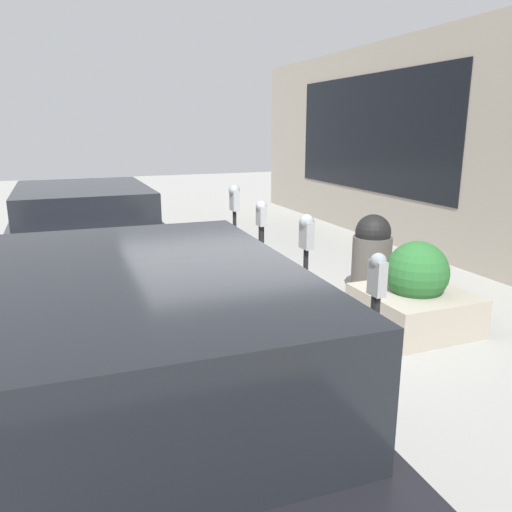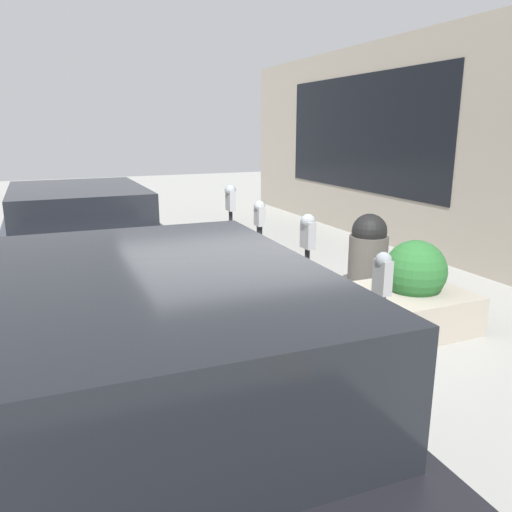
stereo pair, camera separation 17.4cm
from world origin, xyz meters
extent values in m
plane|color=#999993|center=(0.00, 0.00, 0.00)|extent=(40.00, 40.00, 0.00)
cube|color=gold|center=(0.00, 0.08, 0.02)|extent=(19.00, 0.16, 0.04)
cube|color=black|center=(4.28, -4.39, 2.22)|extent=(5.70, 0.02, 2.42)
cylinder|color=black|center=(-1.87, -0.49, 0.50)|extent=(0.08, 0.08, 1.01)
cube|color=#99999E|center=(-1.87, -0.49, 1.15)|extent=(0.16, 0.09, 0.29)
sphere|color=gray|center=(-1.87, -0.49, 1.30)|extent=(0.13, 0.13, 0.13)
cylinder|color=black|center=(-0.63, -0.47, 0.56)|extent=(0.05, 0.05, 1.13)
cube|color=#99999E|center=(-0.63, -0.47, 1.27)|extent=(0.18, 0.09, 0.28)
sphere|color=gray|center=(-0.63, -0.47, 1.41)|extent=(0.16, 0.16, 0.16)
cylinder|color=black|center=(0.68, -0.49, 0.56)|extent=(0.07, 0.07, 1.13)
cube|color=#99999E|center=(0.68, -0.49, 1.25)|extent=(0.17, 0.09, 0.25)
sphere|color=gray|center=(0.68, -0.49, 1.38)|extent=(0.14, 0.14, 0.14)
cylinder|color=black|center=(1.80, -0.52, 0.58)|extent=(0.06, 0.06, 1.15)
cube|color=#99999E|center=(1.80, -0.52, 1.30)|extent=(0.20, 0.09, 0.30)
sphere|color=gray|center=(1.80, -0.52, 1.45)|extent=(0.17, 0.17, 0.17)
cube|color=#A39989|center=(-0.61, -1.94, 0.23)|extent=(1.18, 1.19, 0.47)
sphere|color=#28662D|center=(-0.61, -1.94, 0.70)|extent=(0.73, 0.73, 0.73)
cube|color=black|center=(-2.63, 1.59, 0.75)|extent=(4.13, 1.91, 0.74)
cube|color=black|center=(-2.79, 1.59, 1.41)|extent=(2.17, 1.64, 0.58)
cylinder|color=black|center=(-1.36, 0.77, 0.38)|extent=(0.76, 0.21, 0.76)
cylinder|color=black|center=(-1.36, 2.41, 0.38)|extent=(0.76, 0.21, 0.76)
cube|color=#383D47|center=(2.48, 1.58, 0.71)|extent=(4.56, 2.01, 0.73)
cube|color=black|center=(2.29, 1.58, 1.31)|extent=(2.38, 1.76, 0.47)
cylinder|color=black|center=(3.89, 0.66, 0.34)|extent=(0.69, 0.24, 0.69)
cylinder|color=black|center=(3.89, 2.49, 0.34)|extent=(0.69, 0.24, 0.69)
cylinder|color=black|center=(1.06, 0.66, 0.34)|extent=(0.69, 0.24, 0.69)
cylinder|color=black|center=(1.06, 2.49, 0.34)|extent=(0.69, 0.24, 0.69)
cylinder|color=#514C47|center=(0.57, -2.12, 0.44)|extent=(0.55, 0.55, 0.87)
sphere|color=black|center=(0.57, -2.12, 0.94)|extent=(0.49, 0.49, 0.49)
camera|label=1|loc=(-5.14, 1.86, 2.35)|focal=35.00mm
camera|label=2|loc=(-5.07, 2.02, 2.35)|focal=35.00mm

